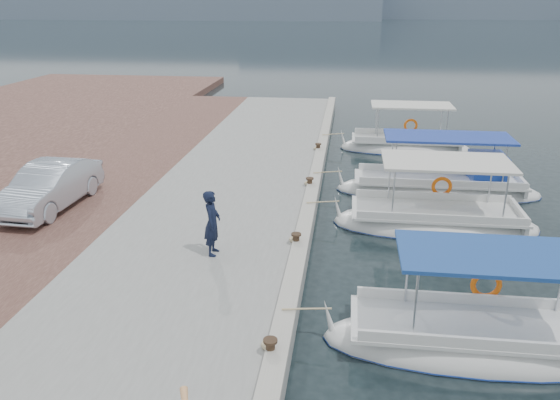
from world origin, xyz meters
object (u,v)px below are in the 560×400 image
at_px(parked_car, 50,186).
at_px(fisherman, 212,223).
at_px(fishing_caique_d, 440,189).
at_px(fishing_caique_e, 405,148).
at_px(fishing_caique_c, 435,224).
at_px(fishing_caique_b, 477,344).

bearing_deg(parked_car, fisherman, -21.56).
relative_size(fishing_caique_d, fishing_caique_e, 1.21).
xyz_separation_m(fishing_caique_c, parked_car, (-12.34, -1.07, 1.10)).
xyz_separation_m(fishing_caique_b, fisherman, (-6.28, 2.77, 1.26)).
xyz_separation_m(fishing_caique_c, fishing_caique_d, (0.63, 3.27, 0.06)).
distance_m(fishing_caique_b, fisherman, 6.97).
relative_size(fishing_caique_c, fishing_caique_e, 1.04).
height_order(fishing_caique_d, parked_car, fishing_caique_d).
xyz_separation_m(fishing_caique_b, fishing_caique_c, (0.04, 6.55, -0.00)).
bearing_deg(fisherman, fishing_caique_b, -115.61).
xyz_separation_m(fishing_caique_c, fisherman, (-6.31, -3.78, 1.26)).
distance_m(fishing_caique_c, fisherman, 7.47).
xyz_separation_m(fishing_caique_d, fishing_caique_e, (-0.76, 6.21, -0.06)).
relative_size(fishing_caique_c, fisherman, 3.67).
height_order(fishing_caique_b, fishing_caique_e, same).
bearing_deg(fishing_caique_c, fishing_caique_e, 90.75).
relative_size(fisherman, parked_car, 0.40).
xyz_separation_m(fishing_caique_c, fishing_caique_e, (-0.12, 9.48, 0.00)).
relative_size(fishing_caique_b, fishing_caique_e, 1.03).
bearing_deg(fishing_caique_b, fishing_caique_c, 89.68).
xyz_separation_m(fishing_caique_d, parked_car, (-12.98, -4.35, 1.03)).
xyz_separation_m(fishing_caique_b, parked_car, (-12.31, 5.47, 1.10)).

